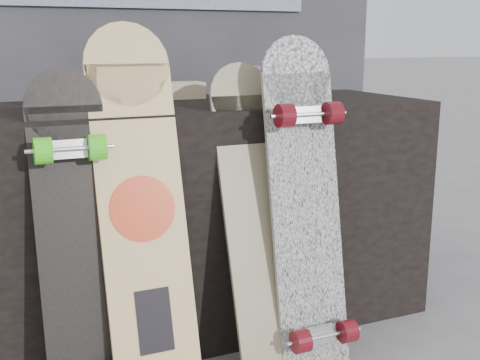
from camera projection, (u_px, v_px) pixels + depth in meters
name	position (u px, v px, depth m)	size (l,w,h in m)	color
vendor_table	(200.00, 214.00, 2.17)	(1.60, 0.60, 0.80)	black
booth	(136.00, 20.00, 2.77)	(2.40, 0.22, 2.20)	#343339
merch_box_purple	(71.00, 89.00, 2.02)	(0.18, 0.12, 0.10)	#613D7E
merch_box_small	(265.00, 83.00, 2.17)	(0.14, 0.14, 0.12)	#613D7E
merch_box_flat	(173.00, 91.00, 2.21)	(0.22, 0.10, 0.06)	#D1B78C
longboard_geisha	(141.00, 203.00, 1.69)	(0.25, 0.32, 1.07)	beige
longboard_celtic	(256.00, 210.00, 1.85)	(0.21, 0.31, 0.95)	beige
longboard_cascadia	(307.00, 202.00, 1.84)	(0.23, 0.28, 1.03)	white
skateboard_dark	(76.00, 240.00, 1.63)	(0.21, 0.28, 0.94)	black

